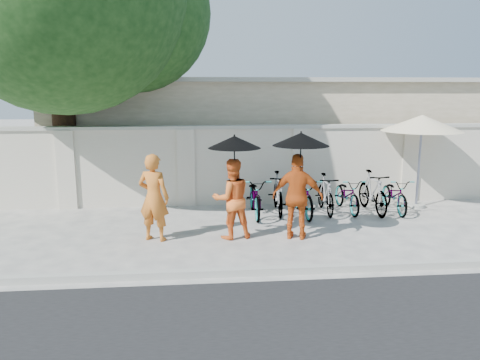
{
  "coord_description": "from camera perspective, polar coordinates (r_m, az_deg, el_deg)",
  "views": [
    {
      "loc": [
        -0.74,
        -8.9,
        3.01
      ],
      "look_at": [
        0.18,
        0.83,
        1.1
      ],
      "focal_mm": 35.0,
      "sensor_mm": 36.0,
      "label": 1
    }
  ],
  "objects": [
    {
      "name": "monk_left",
      "position": [
        9.48,
        -10.47,
        -2.11
      ],
      "size": [
        0.75,
        0.63,
        1.77
      ],
      "primitive_type": "imported",
      "rotation": [
        0.0,
        0.0,
        2.77
      ],
      "color": "orange",
      "rests_on": "ground"
    },
    {
      "name": "bike_5",
      "position": [
        11.95,
        15.86,
        -1.44
      ],
      "size": [
        0.55,
        1.73,
        1.03
      ],
      "primitive_type": "imported",
      "rotation": [
        0.0,
        0.0,
        0.04
      ],
      "color": "gray",
      "rests_on": "ground"
    },
    {
      "name": "patio_umbrella",
      "position": [
        12.61,
        21.3,
        6.36
      ],
      "size": [
        2.25,
        2.25,
        2.37
      ],
      "rotation": [
        0.0,
        0.0,
        0.14
      ],
      "color": "#A4A49A",
      "rests_on": "ground"
    },
    {
      "name": "kerb",
      "position": [
        7.82,
        0.42,
        -11.12
      ],
      "size": [
        40.0,
        0.16,
        0.12
      ],
      "primitive_type": "cube",
      "color": "#A4A49A",
      "rests_on": "ground"
    },
    {
      "name": "bike_2",
      "position": [
        11.38,
        7.74,
        -1.97
      ],
      "size": [
        0.66,
        1.79,
        0.93
      ],
      "primitive_type": "imported",
      "rotation": [
        0.0,
        0.0,
        0.02
      ],
      "color": "gray",
      "rests_on": "ground"
    },
    {
      "name": "compound_wall",
      "position": [
        12.39,
        2.73,
        1.71
      ],
      "size": [
        20.0,
        0.3,
        2.0
      ],
      "primitive_type": "cube",
      "color": "beige",
      "rests_on": "ground"
    },
    {
      "name": "parasol_right",
      "position": [
        9.22,
        7.44,
        4.95
      ],
      "size": [
        1.12,
        1.12,
        1.18
      ],
      "color": "black",
      "rests_on": "ground"
    },
    {
      "name": "building_behind",
      "position": [
        16.2,
        4.37,
        6.03
      ],
      "size": [
        14.0,
        6.0,
        3.2
      ],
      "primitive_type": "cube",
      "color": "beige",
      "rests_on": "ground"
    },
    {
      "name": "ground",
      "position": [
        9.43,
        -0.64,
        -7.57
      ],
      "size": [
        80.0,
        80.0,
        0.0
      ],
      "primitive_type": "plane",
      "color": "beige"
    },
    {
      "name": "parasol_center",
      "position": [
        9.2,
        -0.69,
        4.65
      ],
      "size": [
        1.05,
        1.05,
        1.18
      ],
      "color": "black",
      "rests_on": "ground"
    },
    {
      "name": "bike_6",
      "position": [
        12.21,
        18.34,
        -1.71
      ],
      "size": [
        0.65,
        1.67,
        0.86
      ],
      "primitive_type": "imported",
      "rotation": [
        0.0,
        0.0,
        -0.05
      ],
      "color": "gray",
      "rests_on": "ground"
    },
    {
      "name": "monk_right",
      "position": [
        9.49,
        7.04,
        -2.04
      ],
      "size": [
        1.11,
        0.73,
        1.75
      ],
      "primitive_type": "imported",
      "rotation": [
        0.0,
        0.0,
        2.82
      ],
      "color": "#C24F16",
      "rests_on": "ground"
    },
    {
      "name": "bike_4",
      "position": [
        11.91,
        12.96,
        -1.74
      ],
      "size": [
        0.63,
        1.66,
        0.86
      ],
      "primitive_type": "imported",
      "rotation": [
        0.0,
        0.0,
        0.04
      ],
      "color": "gray",
      "rests_on": "ground"
    },
    {
      "name": "bike_1",
      "position": [
        11.47,
        4.66,
        -1.6
      ],
      "size": [
        0.58,
        1.71,
        1.01
      ],
      "primitive_type": "imported",
      "rotation": [
        0.0,
        0.0,
        -0.06
      ],
      "color": "gray",
      "rests_on": "ground"
    },
    {
      "name": "bike_0",
      "position": [
        11.22,
        1.88,
        -2.01
      ],
      "size": [
        0.66,
        1.81,
        0.95
      ],
      "primitive_type": "imported",
      "rotation": [
        0.0,
        0.0,
        -0.01
      ],
      "color": "gray",
      "rests_on": "ground"
    },
    {
      "name": "bike_3",
      "position": [
        11.64,
        10.39,
        -1.7
      ],
      "size": [
        0.52,
        1.61,
        0.95
      ],
      "primitive_type": "imported",
      "rotation": [
        0.0,
        0.0,
        -0.04
      ],
      "color": "gray",
      "rests_on": "ground"
    },
    {
      "name": "monk_center",
      "position": [
        9.47,
        -1.01,
        -2.31
      ],
      "size": [
        0.91,
        0.77,
        1.64
      ],
      "primitive_type": "imported",
      "rotation": [
        0.0,
        0.0,
        3.35
      ],
      "color": "orange",
      "rests_on": "ground"
    }
  ]
}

